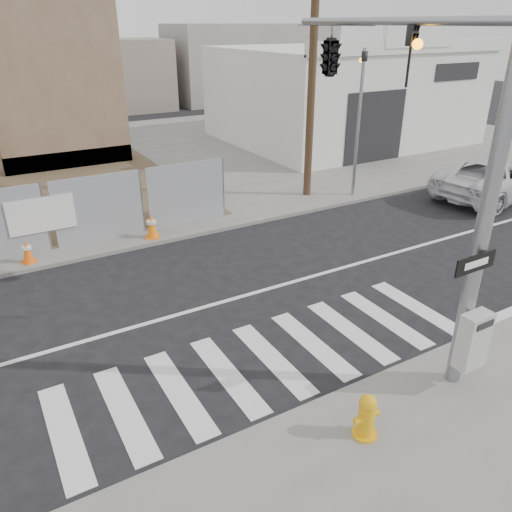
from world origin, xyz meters
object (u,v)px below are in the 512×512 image
signal_pole (375,99)px  traffic_cone_d (152,226)px  traffic_cone_c (27,251)px  suv (497,177)px  fire_hydrant (367,416)px  auto_shop (342,94)px

signal_pole → traffic_cone_d: signal_pole is taller
traffic_cone_c → suv: bearing=-8.7°
traffic_cone_d → suv: bearing=-11.0°
suv → fire_hydrant: bearing=112.0°
fire_hydrant → suv: (12.57, 6.98, 0.27)m
auto_shop → traffic_cone_c: bearing=-154.1°
signal_pole → auto_shop: bearing=52.5°
suv → traffic_cone_c: suv is taller
suv → traffic_cone_c: (-16.31, 2.50, -0.33)m
fire_hydrant → traffic_cone_d: (-0.21, 9.45, -0.00)m
traffic_cone_d → signal_pole: bearing=-68.4°
auto_shop → traffic_cone_d: bearing=-148.6°
auto_shop → fire_hydrant: bearing=-127.5°
traffic_cone_c → signal_pole: bearing=-46.8°
signal_pole → suv: signal_pole is taller
auto_shop → fire_hydrant: (-13.85, -18.02, -2.03)m
fire_hydrant → signal_pole: bearing=65.6°
auto_shop → fire_hydrant: size_ratio=15.42×
auto_shop → traffic_cone_c: 19.66m
suv → traffic_cone_d: bearing=72.0°
signal_pole → traffic_cone_c: (-6.08, 6.47, -4.33)m
signal_pole → traffic_cone_d: (-2.55, 6.44, -4.28)m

